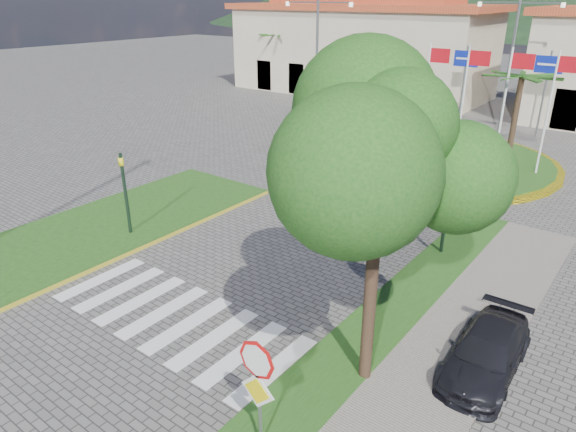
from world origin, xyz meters
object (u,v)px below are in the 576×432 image
Objects in this scene: roundabout_island at (433,159)px; car_side_right at (486,353)px; deciduous_tree at (380,168)px; car_dark_a at (424,109)px; stop_sign at (258,380)px; white_van at (416,99)px.

roundabout_island is 16.82m from car_side_right.
deciduous_tree reaches higher than car_dark_a.
car_dark_a is (-9.88, 30.08, -1.21)m from stop_sign.
car_dark_a is at bearing 114.87° from car_side_right.
white_van is (-12.04, 33.49, -1.23)m from stop_sign.
white_van is at bearing 112.55° from deciduous_tree.
roundabout_island reaches higher than stop_sign.
stop_sign is 0.39× the size of deciduous_tree.
roundabout_island is 3.73× the size of car_dark_a.
stop_sign is 4.59m from deciduous_tree.
roundabout_island is at bearing -149.24° from white_van.
white_van is 1.19× the size of car_dark_a.
roundabout_island is at bearing 115.05° from car_side_right.
white_van reaches higher than car_side_right.
roundabout_island reaches higher than car_side_right.
stop_sign is at bearing -76.27° from roundabout_island.
stop_sign is 5.85m from car_side_right.
deciduous_tree is at bearing -138.15° from car_side_right.
roundabout_island is 1.87× the size of deciduous_tree.
stop_sign is 0.65× the size of white_van.
roundabout_island is 4.79× the size of stop_sign.
stop_sign is 31.68m from car_dark_a.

